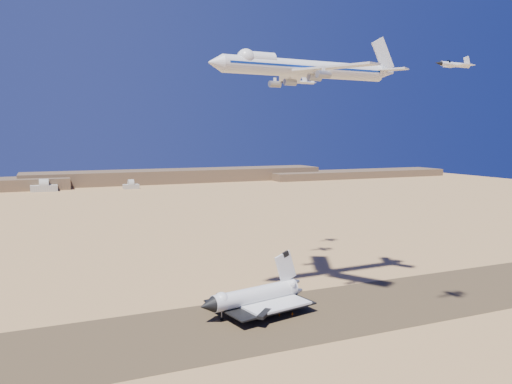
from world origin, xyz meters
name	(u,v)px	position (x,y,z in m)	size (l,w,h in m)	color
ground	(238,326)	(0.00, 0.00, 0.00)	(1200.00, 1200.00, 0.00)	tan
runway	(238,325)	(0.00, 0.00, 0.03)	(600.00, 50.00, 0.06)	brown
ridgeline	(143,179)	(65.32, 527.31, 7.63)	(960.00, 90.00, 18.00)	brown
hangars	(40,188)	(-64.00, 478.43, 4.83)	(200.50, 29.50, 30.00)	#A8A595
shuttle	(255,297)	(10.31, 9.63, 5.82)	(43.95, 32.73, 21.67)	silver
carrier_747	(301,68)	(31.49, 14.60, 91.06)	(81.65, 63.35, 20.37)	silver
crew_a	(280,314)	(16.93, 1.96, 0.90)	(0.61, 0.40, 1.68)	#CD6A0C
crew_b	(279,313)	(17.30, 3.45, 0.93)	(0.85, 0.49, 1.75)	#CD6A0C
crew_c	(292,314)	(21.15, -0.01, 1.00)	(1.10, 0.56, 1.88)	#CD6A0C
chase_jet_a	(454,64)	(59.29, -34.36, 87.75)	(15.44, 8.39, 3.84)	silver
chase_jet_e	(294,82)	(51.17, 58.27, 91.13)	(15.04, 8.24, 3.75)	silver
chase_jet_f	(304,82)	(67.69, 77.98, 93.39)	(14.01, 7.66, 3.49)	silver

